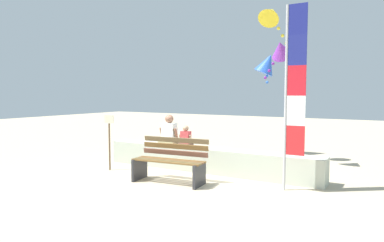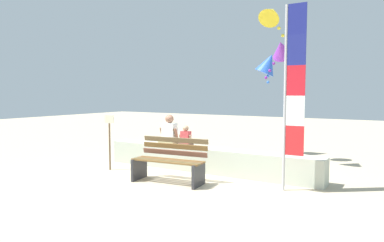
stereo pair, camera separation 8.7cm
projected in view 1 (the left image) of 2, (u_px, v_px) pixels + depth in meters
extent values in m
plane|color=#C0AE8F|center=(183.00, 181.00, 7.29)|extent=(40.00, 40.00, 0.00)
cube|color=#B6BEAC|center=(206.00, 160.00, 8.12)|extent=(5.26, 0.46, 0.55)
cube|color=brown|center=(164.00, 162.00, 6.95)|extent=(1.48, 0.22, 0.03)
cube|color=brown|center=(167.00, 161.00, 7.05)|extent=(1.48, 0.22, 0.03)
cube|color=brown|center=(170.00, 160.00, 7.15)|extent=(1.48, 0.22, 0.03)
cube|color=brown|center=(172.00, 159.00, 7.25)|extent=(1.48, 0.22, 0.03)
cube|color=brown|center=(175.00, 153.00, 7.34)|extent=(1.48, 0.20, 0.10)
cube|color=brown|center=(175.00, 146.00, 7.35)|extent=(1.48, 0.20, 0.10)
cube|color=brown|center=(176.00, 140.00, 7.36)|extent=(1.48, 0.20, 0.10)
cube|color=#2D2D33|center=(140.00, 169.00, 7.41)|extent=(0.10, 0.53, 0.45)
cube|color=#2D2D33|center=(199.00, 175.00, 6.83)|extent=(0.10, 0.53, 0.45)
cube|color=tan|center=(169.00, 142.00, 8.58)|extent=(0.43, 0.35, 0.12)
cube|color=white|center=(169.00, 132.00, 8.55)|extent=(0.33, 0.21, 0.41)
cylinder|color=#9C6B53|center=(162.00, 133.00, 8.65)|extent=(0.07, 0.16, 0.30)
cylinder|color=#9C6B53|center=(176.00, 134.00, 8.44)|extent=(0.07, 0.16, 0.30)
sphere|color=#9C6B53|center=(169.00, 119.00, 8.53)|extent=(0.21, 0.21, 0.21)
cube|color=brown|center=(186.00, 145.00, 8.34)|extent=(0.29, 0.24, 0.08)
cube|color=#CA4043|center=(186.00, 137.00, 8.33)|extent=(0.22, 0.15, 0.28)
cylinder|color=tan|center=(180.00, 138.00, 8.39)|extent=(0.05, 0.11, 0.20)
cylinder|color=tan|center=(191.00, 139.00, 8.25)|extent=(0.05, 0.11, 0.20)
sphere|color=tan|center=(186.00, 128.00, 8.31)|extent=(0.14, 0.14, 0.14)
cylinder|color=#B7B7BC|center=(286.00, 99.00, 6.48)|extent=(0.05, 0.05, 3.37)
cube|color=red|center=(295.00, 141.00, 6.44)|extent=(0.33, 0.02, 0.54)
cube|color=white|center=(296.00, 111.00, 6.39)|extent=(0.33, 0.02, 0.54)
cube|color=red|center=(297.00, 81.00, 6.35)|extent=(0.33, 0.02, 0.54)
cube|color=navy|center=(297.00, 50.00, 6.31)|extent=(0.33, 0.02, 0.54)
cube|color=navy|center=(298.00, 19.00, 6.27)|extent=(0.33, 0.02, 0.54)
cone|color=purple|center=(281.00, 49.00, 9.10)|extent=(0.55, 0.70, 0.67)
sphere|color=purple|center=(277.00, 56.00, 9.16)|extent=(0.08, 0.08, 0.08)
sphere|color=purple|center=(273.00, 64.00, 9.23)|extent=(0.08, 0.08, 0.08)
sphere|color=purple|center=(269.00, 71.00, 9.29)|extent=(0.08, 0.08, 0.08)
sphere|color=purple|center=(265.00, 78.00, 9.35)|extent=(0.08, 0.08, 0.08)
cone|color=yellow|center=(271.00, 14.00, 8.50)|extent=(0.52, 0.66, 0.65)
sphere|color=yellow|center=(275.00, 21.00, 8.46)|extent=(0.08, 0.08, 0.08)
sphere|color=yellow|center=(279.00, 28.00, 8.42)|extent=(0.08, 0.08, 0.08)
sphere|color=yellow|center=(283.00, 36.00, 8.38)|extent=(0.08, 0.08, 0.08)
sphere|color=yellow|center=(287.00, 43.00, 8.34)|extent=(0.08, 0.08, 0.08)
cone|color=blue|center=(267.00, 64.00, 10.26)|extent=(0.90, 0.80, 0.74)
sphere|color=blue|center=(267.00, 70.00, 10.17)|extent=(0.08, 0.08, 0.08)
sphere|color=blue|center=(267.00, 76.00, 10.09)|extent=(0.08, 0.08, 0.08)
sphere|color=blue|center=(267.00, 82.00, 10.01)|extent=(0.08, 0.08, 0.08)
cylinder|color=brown|center=(109.00, 147.00, 8.28)|extent=(0.04, 0.04, 1.10)
cube|color=beige|center=(109.00, 119.00, 8.23)|extent=(0.24, 0.05, 0.18)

